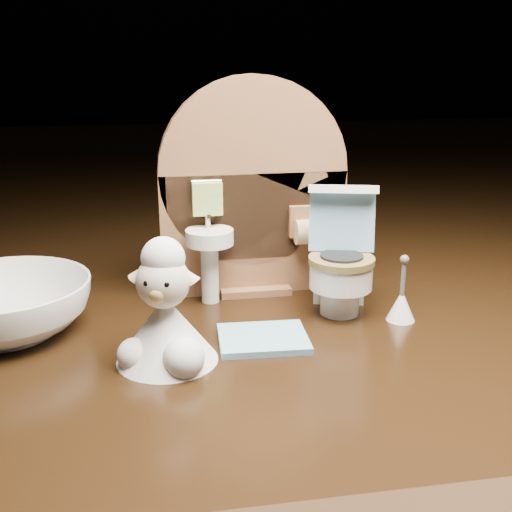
% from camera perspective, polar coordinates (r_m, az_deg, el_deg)
% --- Properties ---
extents(backdrop_panel, '(0.13, 0.05, 0.15)m').
position_cam_1_polar(backdrop_panel, '(0.45, -0.35, 4.95)').
color(backdrop_panel, brown).
rests_on(backdrop_panel, ground).
extents(toy_toilet, '(0.05, 0.06, 0.08)m').
position_cam_1_polar(toy_toilet, '(0.42, 7.53, -0.79)').
color(toy_toilet, white).
rests_on(toy_toilet, ground).
extents(bath_mat, '(0.05, 0.05, 0.00)m').
position_cam_1_polar(bath_mat, '(0.38, 0.63, -7.36)').
color(bath_mat, '#72A1C0').
rests_on(bath_mat, ground).
extents(toilet_brush, '(0.02, 0.02, 0.04)m').
position_cam_1_polar(toilet_brush, '(0.42, 12.80, -4.12)').
color(toilet_brush, white).
rests_on(toilet_brush, ground).
extents(plush_lamb, '(0.06, 0.06, 0.07)m').
position_cam_1_polar(plush_lamb, '(0.35, -8.06, -5.60)').
color(plush_lamb, silver).
rests_on(plush_lamb, ground).
extents(ceramic_bowl, '(0.13, 0.13, 0.03)m').
position_cam_1_polar(ceramic_bowl, '(0.42, -21.51, -4.29)').
color(ceramic_bowl, white).
rests_on(ceramic_bowl, ground).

